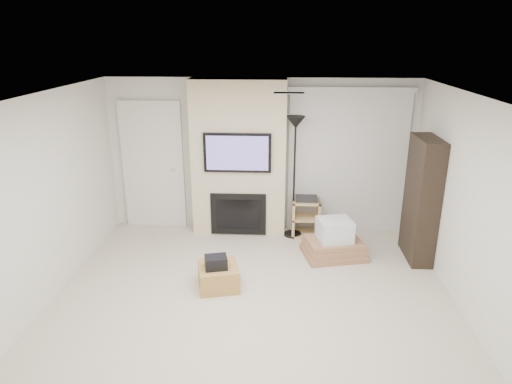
# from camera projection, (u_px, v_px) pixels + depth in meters

# --- Properties ---
(floor) EXTENTS (5.00, 5.50, 0.00)m
(floor) POSITION_uv_depth(u_px,v_px,m) (250.00, 319.00, 5.30)
(floor) COLOR beige
(floor) RESTS_ON ground
(ceiling) EXTENTS (5.00, 5.50, 0.00)m
(ceiling) POSITION_uv_depth(u_px,v_px,m) (249.00, 102.00, 4.48)
(ceiling) COLOR white
(ceiling) RESTS_ON wall_back
(wall_back) EXTENTS (5.00, 0.00, 2.50)m
(wall_back) POSITION_uv_depth(u_px,v_px,m) (261.00, 155.00, 7.49)
(wall_back) COLOR silver
(wall_back) RESTS_ON ground
(wall_left) EXTENTS (0.00, 5.50, 2.50)m
(wall_left) POSITION_uv_depth(u_px,v_px,m) (24.00, 215.00, 5.02)
(wall_left) COLOR silver
(wall_left) RESTS_ON ground
(wall_right) EXTENTS (0.00, 5.50, 2.50)m
(wall_right) POSITION_uv_depth(u_px,v_px,m) (488.00, 225.00, 4.76)
(wall_right) COLOR silver
(wall_right) RESTS_ON ground
(hvac_vent) EXTENTS (0.35, 0.18, 0.01)m
(hvac_vent) POSITION_uv_depth(u_px,v_px,m) (289.00, 93.00, 5.22)
(hvac_vent) COLOR silver
(hvac_vent) RESTS_ON ceiling
(ottoman) EXTENTS (0.60, 0.60, 0.30)m
(ottoman) POSITION_uv_depth(u_px,v_px,m) (218.00, 276.00, 5.93)
(ottoman) COLOR #B08040
(ottoman) RESTS_ON floor
(black_bag) EXTENTS (0.32, 0.28, 0.16)m
(black_bag) POSITION_uv_depth(u_px,v_px,m) (216.00, 262.00, 5.82)
(black_bag) COLOR black
(black_bag) RESTS_ON ottoman
(fireplace_wall) EXTENTS (1.50, 0.47, 2.50)m
(fireplace_wall) POSITION_uv_depth(u_px,v_px,m) (239.00, 159.00, 7.31)
(fireplace_wall) COLOR beige
(fireplace_wall) RESTS_ON floor
(entry_door) EXTENTS (1.02, 0.11, 2.14)m
(entry_door) POSITION_uv_depth(u_px,v_px,m) (153.00, 166.00, 7.61)
(entry_door) COLOR silver
(entry_door) RESTS_ON floor
(vertical_blinds) EXTENTS (1.98, 0.10, 2.37)m
(vertical_blinds) POSITION_uv_depth(u_px,v_px,m) (347.00, 156.00, 7.36)
(vertical_blinds) COLOR silver
(vertical_blinds) RESTS_ON floor
(floor_lamp) EXTENTS (0.29, 0.29, 1.96)m
(floor_lamp) POSITION_uv_depth(u_px,v_px,m) (295.00, 143.00, 7.02)
(floor_lamp) COLOR black
(floor_lamp) RESTS_ON floor
(av_stand) EXTENTS (0.45, 0.38, 0.66)m
(av_stand) POSITION_uv_depth(u_px,v_px,m) (306.00, 215.00, 7.43)
(av_stand) COLOR tan
(av_stand) RESTS_ON floor
(box_stack) EXTENTS (0.99, 0.83, 0.58)m
(box_stack) POSITION_uv_depth(u_px,v_px,m) (334.00, 242.00, 6.75)
(box_stack) COLOR #9E6D4C
(box_stack) RESTS_ON floor
(bookshelf) EXTENTS (0.30, 0.80, 1.80)m
(bookshelf) POSITION_uv_depth(u_px,v_px,m) (421.00, 200.00, 6.50)
(bookshelf) COLOR black
(bookshelf) RESTS_ON floor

